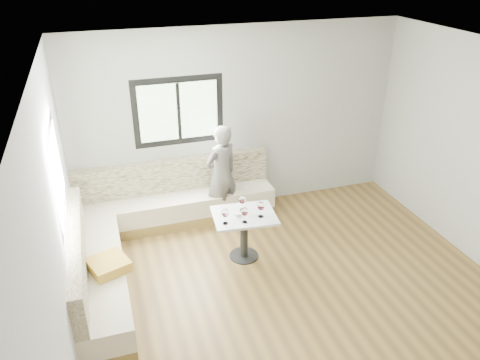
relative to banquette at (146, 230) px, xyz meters
name	(u,v)px	position (x,y,z in m)	size (l,w,h in m)	color
room	(302,196)	(1.51, -1.55, 1.08)	(5.01, 5.01, 2.81)	brown
banquette	(146,230)	(0.00, 0.00, 0.00)	(2.90, 2.80, 0.95)	olive
table	(244,225)	(1.21, -0.54, 0.16)	(0.86, 0.70, 0.66)	black
person	(221,174)	(1.20, 0.50, 0.42)	(0.55, 0.36, 1.51)	#625F5C
olive_ramekin	(237,214)	(1.12, -0.53, 0.34)	(0.09, 0.09, 0.04)	white
wine_glass_a	(225,213)	(0.92, -0.67, 0.47)	(0.09, 0.09, 0.21)	white
wine_glass_b	(245,212)	(1.16, -0.71, 0.47)	(0.09, 0.09, 0.21)	white
wine_glass_c	(261,207)	(1.39, -0.65, 0.47)	(0.09, 0.09, 0.21)	white
wine_glass_d	(242,200)	(1.22, -0.42, 0.47)	(0.09, 0.09, 0.21)	white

